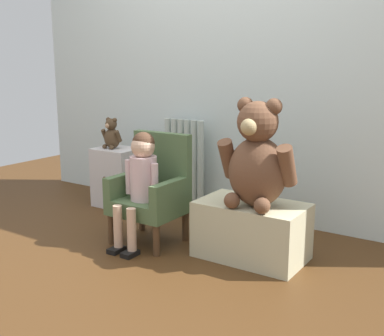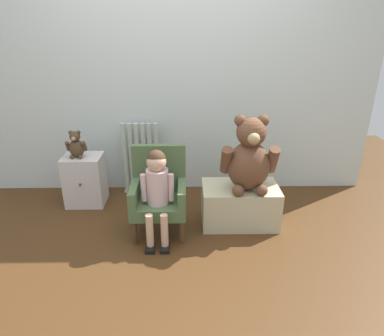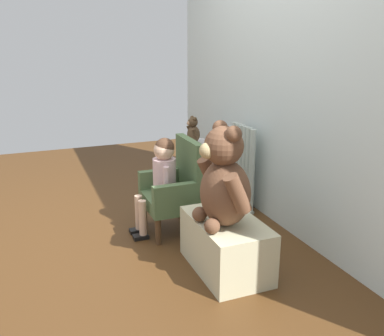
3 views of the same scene
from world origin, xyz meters
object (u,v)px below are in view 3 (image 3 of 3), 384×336
(small_teddy_bear, at_px, (193,131))
(small_dresser, at_px, (196,168))
(child_figure, at_px, (161,172))
(large_teddy_bear, at_px, (224,181))
(child_armchair, at_px, (176,188))
(low_bench, at_px, (226,245))
(radiator, at_px, (243,168))

(small_teddy_bear, bearing_deg, small_dresser, 30.13)
(child_figure, distance_m, large_teddy_bear, 0.75)
(child_armchair, xyz_separation_m, low_bench, (0.67, 0.09, -0.17))
(small_dresser, relative_size, large_teddy_bear, 0.77)
(child_armchair, bearing_deg, low_bench, 7.79)
(small_dresser, xyz_separation_m, small_teddy_bear, (-0.03, -0.02, 0.35))
(child_armchair, distance_m, large_teddy_bear, 0.77)
(child_figure, bearing_deg, child_armchair, 90.00)
(small_dresser, relative_size, child_figure, 0.65)
(radiator, xyz_separation_m, child_armchair, (0.22, -0.68, -0.02))
(radiator, height_order, large_teddy_bear, large_teddy_bear)
(radiator, height_order, small_dresser, radiator)
(large_teddy_bear, bearing_deg, child_armchair, -176.30)
(child_figure, height_order, large_teddy_bear, large_teddy_bear)
(small_teddy_bear, bearing_deg, radiator, 24.05)
(child_figure, bearing_deg, large_teddy_bear, 12.45)
(small_dresser, bearing_deg, low_bench, -14.80)
(small_dresser, bearing_deg, large_teddy_bear, -16.03)
(small_dresser, height_order, small_teddy_bear, small_teddy_bear)
(child_figure, bearing_deg, radiator, 105.71)
(radiator, height_order, low_bench, radiator)
(large_teddy_bear, relative_size, small_teddy_bear, 2.50)
(child_armchair, bearing_deg, large_teddy_bear, 3.70)
(low_bench, relative_size, small_teddy_bear, 2.56)
(child_armchair, distance_m, low_bench, 0.70)
(child_armchair, distance_m, child_figure, 0.18)
(child_figure, xyz_separation_m, low_bench, (0.67, 0.20, -0.31))
(small_dresser, distance_m, low_bench, 1.45)
(child_armchair, bearing_deg, radiator, 108.13)
(child_figure, relative_size, large_teddy_bear, 1.18)
(child_figure, height_order, small_teddy_bear, child_figure)
(low_bench, xyz_separation_m, large_teddy_bear, (0.05, -0.05, 0.44))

